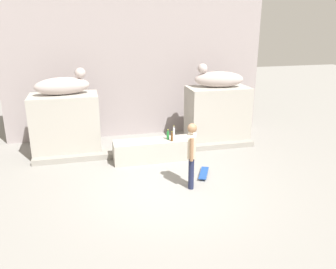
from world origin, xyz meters
name	(u,v)px	position (x,y,z in m)	size (l,w,h in m)	color
ground_plane	(169,191)	(0.00, 0.00, 0.00)	(40.00, 40.00, 0.00)	gray
facade_wall	(136,58)	(0.00, 4.88, 2.72)	(9.04, 0.60, 5.43)	gray
pedestal_left	(66,125)	(-2.47, 3.22, 0.94)	(2.02, 1.14, 1.87)	#A39E93
pedestal_right	(217,115)	(2.47, 3.22, 0.94)	(2.02, 1.14, 1.87)	#A39E93
statue_reclining_left	(63,85)	(-2.44, 3.22, 2.16)	(1.66, 0.75, 0.78)	#B2A39E
statue_reclining_right	(218,79)	(2.44, 3.23, 2.16)	(1.68, 0.88, 0.78)	#B2A39E
ledge_block	(152,150)	(0.00, 2.07, 0.31)	(2.31, 0.68, 0.61)	#A39E93
skater	(192,153)	(0.60, 0.10, 0.92)	(0.30, 0.52, 1.67)	#1E233F
skateboard	(204,173)	(1.13, 0.66, 0.06)	(0.52, 0.81, 0.08)	navy
bottle_clear	(174,132)	(0.72, 2.32, 0.75)	(0.06, 0.06, 0.33)	silver
bottle_brown	(172,137)	(0.55, 1.88, 0.74)	(0.06, 0.06, 0.30)	#593314
bottle_green	(168,135)	(0.47, 2.05, 0.74)	(0.08, 0.08, 0.31)	#1E722D
stair_step	(149,150)	(0.00, 2.63, 0.08)	(6.97, 0.50, 0.17)	gray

